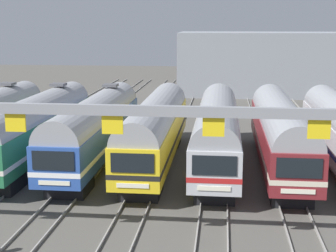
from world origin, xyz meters
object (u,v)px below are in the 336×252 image
(commuter_train_blue, at_px, (95,126))
(commuter_train_maroon, at_px, (280,131))
(commuter_train_stainless, at_px, (217,129))
(catenary_gantry, at_px, (113,129))
(commuter_train_yellow, at_px, (155,128))
(commuter_train_green, at_px, (37,125))

(commuter_train_blue, relative_size, commuter_train_maroon, 1.00)
(commuter_train_stainless, distance_m, catenary_gantry, 14.41)
(commuter_train_yellow, distance_m, commuter_train_maroon, 8.44)
(catenary_gantry, bearing_deg, commuter_train_blue, 107.37)
(commuter_train_blue, xyz_separation_m, commuter_train_yellow, (4.22, -0.00, -0.00))
(commuter_train_stainless, relative_size, commuter_train_maroon, 1.00)
(commuter_train_maroon, bearing_deg, commuter_train_green, 179.99)
(commuter_train_yellow, bearing_deg, commuter_train_blue, 179.94)
(commuter_train_green, relative_size, catenary_gantry, 0.59)
(commuter_train_blue, bearing_deg, commuter_train_yellow, -0.06)
(commuter_train_green, height_order, commuter_train_stainless, commuter_train_green)
(commuter_train_stainless, xyz_separation_m, catenary_gantry, (-4.22, -13.49, 2.76))
(commuter_train_maroon, relative_size, catenary_gantry, 0.59)
(commuter_train_maroon, bearing_deg, catenary_gantry, -122.03)
(commuter_train_maroon, bearing_deg, commuter_train_yellow, 180.00)
(commuter_train_yellow, bearing_deg, catenary_gantry, -90.00)
(commuter_train_green, distance_m, commuter_train_stainless, 12.67)
(commuter_train_stainless, bearing_deg, commuter_train_blue, 179.97)
(commuter_train_yellow, bearing_deg, commuter_train_green, 179.97)
(commuter_train_yellow, xyz_separation_m, catenary_gantry, (-0.00, -13.49, 2.76))
(commuter_train_green, bearing_deg, commuter_train_yellow, -0.03)
(catenary_gantry, bearing_deg, commuter_train_maroon, 57.97)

